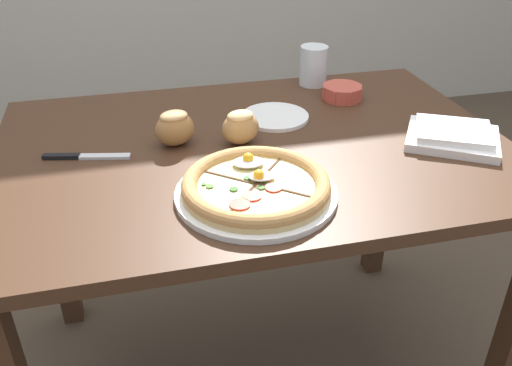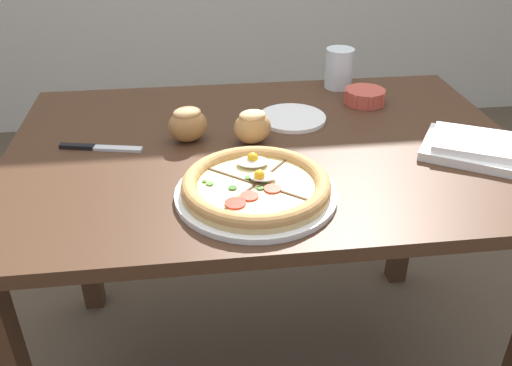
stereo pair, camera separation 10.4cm
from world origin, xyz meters
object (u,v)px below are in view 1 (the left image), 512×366
object	(u,v)px
dining_table	(254,187)
ramekin_bowl	(342,92)
bread_piece_mid	(240,127)
water_glass	(313,68)
napkin_folded	(453,136)
side_saucer	(275,117)
bread_piece_near	(175,127)
pizza	(256,187)
knife_main	(85,156)

from	to	relation	value
dining_table	ramekin_bowl	world-z (taller)	ramekin_bowl
bread_piece_mid	water_glass	bearing A→B (deg)	48.56
napkin_folded	ramekin_bowl	bearing A→B (deg)	115.47
ramekin_bowl	side_saucer	distance (m)	0.23
bread_piece_mid	water_glass	world-z (taller)	water_glass
bread_piece_near	pizza	bearing A→B (deg)	-64.41
dining_table	knife_main	size ratio (longest dim) A/B	6.20
napkin_folded	side_saucer	xyz separation A→B (m)	(-0.36, 0.23, -0.01)
bread_piece_near	knife_main	size ratio (longest dim) A/B	0.57
side_saucer	napkin_folded	bearing A→B (deg)	-32.31
dining_table	napkin_folded	xyz separation A→B (m)	(0.45, -0.10, 0.13)
pizza	knife_main	distance (m)	0.41
napkin_folded	bread_piece_mid	xyz separation A→B (m)	(-0.48, 0.12, 0.03)
pizza	side_saucer	xyz separation A→B (m)	(0.14, 0.35, -0.02)
pizza	ramekin_bowl	distance (m)	0.56
ramekin_bowl	side_saucer	xyz separation A→B (m)	(-0.21, -0.08, -0.02)
pizza	dining_table	bearing A→B (deg)	77.11
dining_table	napkin_folded	size ratio (longest dim) A/B	4.46
bread_piece_near	water_glass	world-z (taller)	water_glass
napkin_folded	bread_piece_mid	distance (m)	0.49
bread_piece_mid	side_saucer	distance (m)	0.17
pizza	ramekin_bowl	xyz separation A→B (m)	(0.35, 0.43, 0.00)
napkin_folded	knife_main	xyz separation A→B (m)	(-0.83, 0.12, -0.01)
ramekin_bowl	bread_piece_mid	distance (m)	0.39
bread_piece_near	bread_piece_mid	xyz separation A→B (m)	(0.15, -0.03, -0.00)
knife_main	water_glass	size ratio (longest dim) A/B	1.69
napkin_folded	knife_main	size ratio (longest dim) A/B	1.39
ramekin_bowl	pizza	bearing A→B (deg)	-128.95
dining_table	bread_piece_near	distance (m)	0.24
bread_piece_mid	bread_piece_near	bearing A→B (deg)	169.28
side_saucer	ramekin_bowl	bearing A→B (deg)	21.36
bread_piece_mid	knife_main	size ratio (longest dim) A/B	0.53
side_saucer	water_glass	bearing A→B (deg)	50.70
bread_piece_mid	side_saucer	size ratio (longest dim) A/B	0.59
bread_piece_near	bread_piece_mid	distance (m)	0.15
dining_table	bread_piece_near	world-z (taller)	bread_piece_near
pizza	bread_piece_mid	bearing A→B (deg)	84.82
bread_piece_near	water_glass	xyz separation A→B (m)	(0.44, 0.30, 0.01)
napkin_folded	bread_piece_near	xyz separation A→B (m)	(-0.63, 0.14, 0.03)
napkin_folded	water_glass	world-z (taller)	water_glass
water_glass	dining_table	bearing A→B (deg)	-127.17
side_saucer	knife_main	bearing A→B (deg)	-167.07
bread_piece_mid	water_glass	size ratio (longest dim) A/B	0.89
ramekin_bowl	napkin_folded	world-z (taller)	ramekin_bowl
bread_piece_mid	side_saucer	world-z (taller)	bread_piece_mid
napkin_folded	side_saucer	distance (m)	0.43
bread_piece_near	bread_piece_mid	world-z (taller)	bread_piece_near
ramekin_bowl	napkin_folded	distance (m)	0.35
pizza	knife_main	bearing A→B (deg)	143.48
napkin_folded	bread_piece_near	distance (m)	0.64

